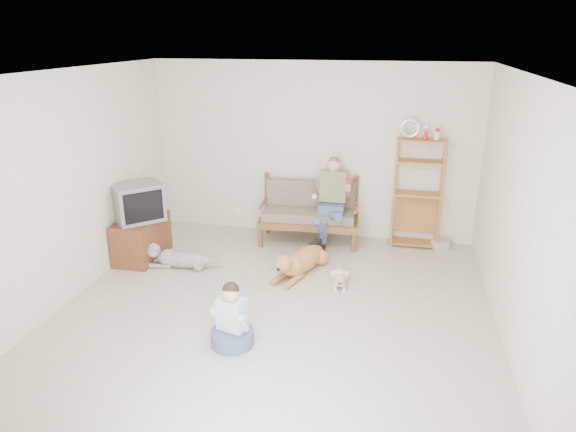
% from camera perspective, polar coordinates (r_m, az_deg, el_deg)
% --- Properties ---
extents(floor, '(5.50, 5.50, 0.00)m').
position_cam_1_polar(floor, '(5.97, -1.84, -11.33)').
color(floor, beige).
rests_on(floor, ground).
extents(ceiling, '(5.50, 5.50, 0.00)m').
position_cam_1_polar(ceiling, '(5.13, -2.18, 15.47)').
color(ceiling, silver).
rests_on(ceiling, ground).
extents(wall_back, '(5.00, 0.00, 5.00)m').
position_cam_1_polar(wall_back, '(8.00, 2.76, 7.21)').
color(wall_back, beige).
rests_on(wall_back, ground).
extents(wall_front, '(5.00, 0.00, 5.00)m').
position_cam_1_polar(wall_front, '(3.07, -14.83, -15.25)').
color(wall_front, beige).
rests_on(wall_front, ground).
extents(wall_left, '(0.00, 5.50, 5.50)m').
position_cam_1_polar(wall_left, '(6.45, -24.11, 2.42)').
color(wall_left, beige).
rests_on(wall_left, ground).
extents(wall_right, '(0.00, 5.50, 5.50)m').
position_cam_1_polar(wall_right, '(5.40, 24.69, -0.81)').
color(wall_right, beige).
rests_on(wall_right, ground).
extents(loveseat, '(1.55, 0.81, 0.95)m').
position_cam_1_polar(loveseat, '(7.91, 2.42, 0.56)').
color(loveseat, brown).
rests_on(loveseat, ground).
extents(man, '(0.52, 0.74, 1.20)m').
position_cam_1_polar(man, '(7.60, 4.62, 0.82)').
color(man, '#455A7F').
rests_on(man, loveseat).
extents(etagere, '(0.73, 0.32, 1.93)m').
position_cam_1_polar(etagere, '(7.85, 14.17, 2.55)').
color(etagere, '#9F6732').
rests_on(etagere, ground).
extents(book_stack, '(0.27, 0.24, 0.14)m').
position_cam_1_polar(book_stack, '(8.06, 16.54, -3.06)').
color(book_stack, beige).
rests_on(book_stack, ground).
extents(tv_stand, '(0.51, 0.90, 0.60)m').
position_cam_1_polar(tv_stand, '(7.65, -15.99, -2.39)').
color(tv_stand, brown).
rests_on(tv_stand, ground).
extents(crt_tv, '(0.80, 0.80, 0.52)m').
position_cam_1_polar(crt_tv, '(7.41, -16.33, 1.49)').
color(crt_tv, slate).
rests_on(crt_tv, tv_stand).
extents(wall_outlet, '(0.12, 0.02, 0.08)m').
position_cam_1_polar(wall_outlet, '(8.56, -5.66, 0.66)').
color(wall_outlet, white).
rests_on(wall_outlet, ground).
extents(golden_retriever, '(0.64, 1.31, 0.41)m').
position_cam_1_polar(golden_retriever, '(6.94, 1.29, -5.09)').
color(golden_retriever, '#A9683A').
rests_on(golden_retriever, ground).
extents(shaggy_dog, '(1.12, 0.34, 0.33)m').
position_cam_1_polar(shaggy_dog, '(7.30, -12.26, -4.56)').
color(shaggy_dog, silver).
rests_on(shaggy_dog, ground).
extents(terrier, '(0.22, 0.63, 0.23)m').
position_cam_1_polar(terrier, '(6.68, 5.78, -6.92)').
color(terrier, silver).
rests_on(terrier, ground).
extents(child, '(0.45, 0.45, 0.71)m').
position_cam_1_polar(child, '(5.44, -6.24, -11.66)').
color(child, '#455A7F').
rests_on(child, ground).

